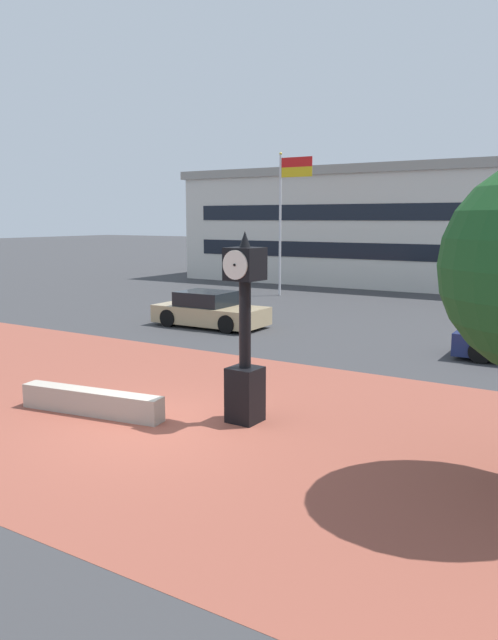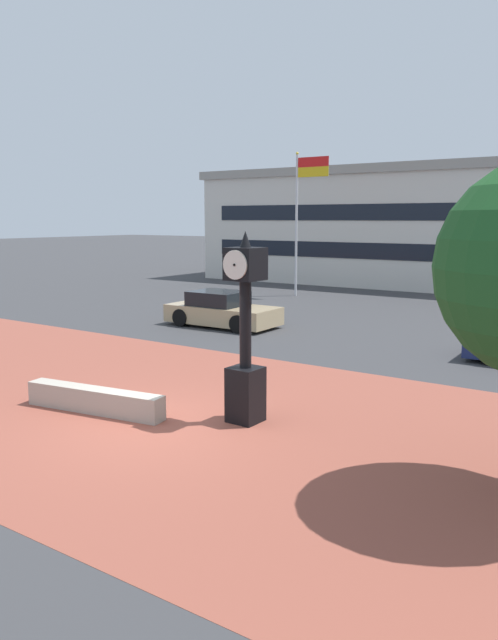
{
  "view_description": "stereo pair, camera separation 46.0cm",
  "coord_description": "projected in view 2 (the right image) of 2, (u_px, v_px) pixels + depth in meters",
  "views": [
    {
      "loc": [
        7.51,
        -8.59,
        3.92
      ],
      "look_at": [
        1.49,
        1.05,
        2.04
      ],
      "focal_mm": 34.71,
      "sensor_mm": 36.0,
      "label": 1
    },
    {
      "loc": [
        7.9,
        -8.34,
        3.92
      ],
      "look_at": [
        1.49,
        1.05,
        2.04
      ],
      "focal_mm": 34.71,
      "sensor_mm": 36.0,
      "label": 2
    }
  ],
  "objects": [
    {
      "name": "street_clock",
      "position": [
        245.0,
        339.0,
        11.8
      ],
      "size": [
        0.63,
        0.73,
        3.68
      ],
      "rotation": [
        0.0,
        0.0,
        -0.03
      ],
      "color": "black",
      "rests_on": "ground"
    },
    {
      "name": "flagpole_primary",
      "position": [
        301.0,
        209.0,
        30.79
      ],
      "size": [
        1.81,
        0.14,
        7.15
      ],
      "color": "silver",
      "rests_on": "ground"
    },
    {
      "name": "car_street_near",
      "position": [
        222.0,
        311.0,
        22.64
      ],
      "size": [
        4.15,
        2.0,
        1.28
      ],
      "rotation": [
        0.0,
        0.0,
        4.73
      ],
      "color": "tan",
      "rests_on": "ground"
    },
    {
      "name": "plaza_brick_paving",
      "position": [
        188.0,
        412.0,
        12.65
      ],
      "size": [
        44.0,
        10.03,
        0.01
      ],
      "primitive_type": "cube",
      "color": "brown",
      "rests_on": "ground"
    },
    {
      "name": "ground_plane",
      "position": [
        154.0,
        425.0,
        11.83
      ],
      "size": [
        200.0,
        200.0,
        0.0
      ],
      "primitive_type": "plane",
      "color": "#38383A"
    },
    {
      "name": "civic_building",
      "position": [
        458.0,
        226.0,
        38.88
      ],
      "size": [
        28.94,
        15.79,
        6.87
      ],
      "color": "beige",
      "rests_on": "ground"
    },
    {
      "name": "planter_wall",
      "position": [
        94.0,
        400.0,
        12.6
      ],
      "size": [
        3.22,
        0.88,
        0.5
      ],
      "primitive_type": "cube",
      "rotation": [
        0.0,
        0.0,
        0.15
      ],
      "color": "#ADA393",
      "rests_on": "ground"
    }
  ]
}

